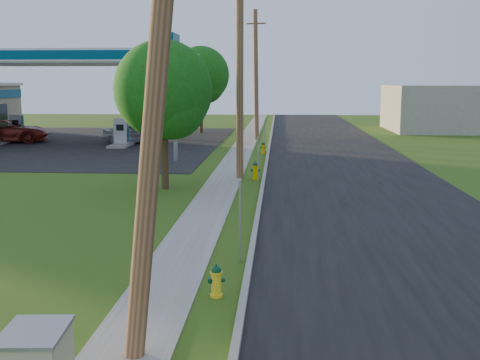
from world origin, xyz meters
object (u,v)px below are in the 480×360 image
tree_lot (202,77)px  hydrant_far (263,148)px  fuel_pump_ne (121,136)px  price_pylon (174,61)px  utility_pole_far (256,75)px  hydrant_mid (255,171)px  utility_pole_mid (240,67)px  fuel_pump_se (135,131)px  hydrant_near (216,281)px  car_red (6,131)px  car_silver (133,133)px  utility_pole_near (159,49)px  fuel_pump_sw (17,130)px  tree_verge (165,94)px

tree_lot → hydrant_far: bearing=-69.2°
fuel_pump_ne → price_pylon: bearing=-56.3°
tree_lot → hydrant_far: (5.60, -14.74, -4.34)m
utility_pole_far → hydrant_mid: (0.72, -18.30, -4.40)m
utility_pole_mid → utility_pole_far: 18.00m
fuel_pump_se → price_pylon: 13.40m
tree_lot → hydrant_near: size_ratio=10.61×
price_pylon → car_red: price_pylon is taller
car_red → car_silver: 9.17m
fuel_pump_ne → utility_pole_far: bearing=29.3°
utility_pole_near → fuel_pump_sw: bearing=117.1°
utility_pole_near → price_pylon: (-3.90, 23.50, 0.63)m
tree_verge → car_red: size_ratio=1.01×
utility_pole_near → hydrant_far: utility_pole_near is taller
tree_lot → car_silver: (-3.77, -8.96, -3.98)m
utility_pole_mid → hydrant_far: (0.79, 9.32, -4.59)m
hydrant_near → hydrant_mid: (0.19, 14.92, 0.06)m
utility_pole_far → hydrant_mid: bearing=-87.8°
fuel_pump_ne → hydrant_mid: (9.62, -13.30, -0.32)m
utility_pole_near → utility_pole_mid: utility_pole_mid is taller
utility_pole_far → hydrant_near: 33.52m
tree_verge → hydrant_far: 13.24m
hydrant_mid → utility_pole_near: bearing=-92.3°
fuel_pump_sw → car_red: (0.15, -2.10, 0.11)m
tree_lot → hydrant_mid: size_ratio=8.89×
utility_pole_near → utility_pole_far: (-0.00, 36.00, 0.00)m
utility_pole_mid → hydrant_mid: bearing=-22.6°
price_pylon → car_silver: price_pylon is taller
car_silver → utility_pole_far: bearing=-63.9°
tree_verge → utility_pole_mid: bearing=46.6°
fuel_pump_se → utility_pole_mid: bearing=-62.4°
car_silver → fuel_pump_sw: bearing=85.8°
hydrant_far → car_silver: bearing=148.4°
utility_pole_mid → fuel_pump_sw: size_ratio=3.06×
tree_lot → utility_pole_mid: bearing=-78.7°
fuel_pump_se → hydrant_far: 12.37m
fuel_pump_se → hydrant_near: 33.57m
car_silver → tree_verge: bearing=-154.8°
hydrant_near → hydrant_far: size_ratio=0.93×
utility_pole_mid → fuel_pump_ne: utility_pole_mid is taller
hydrant_near → fuel_pump_sw: bearing=119.8°
price_pylon → tree_lot: 18.59m
car_red → utility_pole_near: bearing=-164.9°
utility_pole_mid → tree_verge: utility_pole_mid is taller
utility_pole_mid → fuel_pump_ne: size_ratio=3.06×
hydrant_mid → car_silver: size_ratio=0.19×
utility_pole_mid → car_red: 23.54m
tree_verge → utility_pole_far: bearing=82.4°
fuel_pump_sw → hydrant_near: fuel_pump_sw is taller
tree_lot → utility_pole_far: bearing=-51.5°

